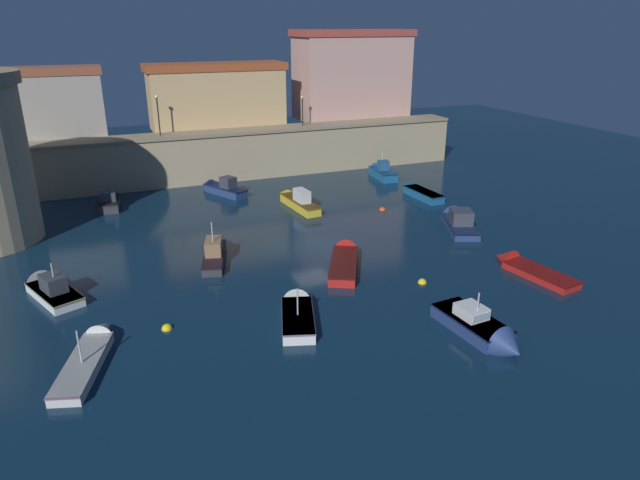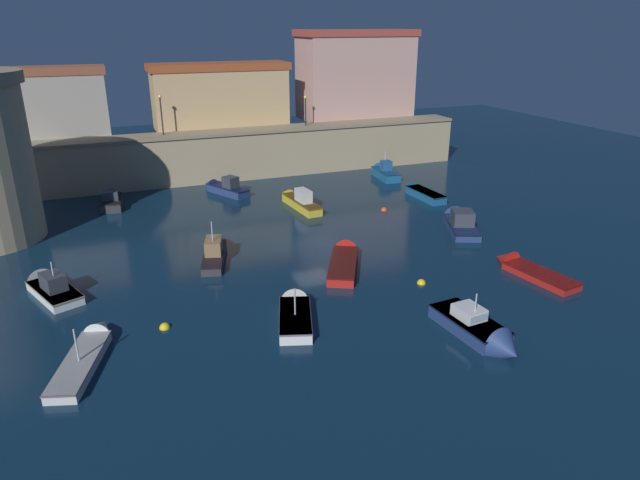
# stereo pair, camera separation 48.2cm
# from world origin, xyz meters

# --- Properties ---
(ground_plane) EXTENTS (110.38, 110.38, 0.00)m
(ground_plane) POSITION_xyz_m (0.00, 0.00, 0.00)
(ground_plane) COLOR #0C2338
(quay_wall) EXTENTS (46.36, 3.35, 4.70)m
(quay_wall) POSITION_xyz_m (0.00, 19.92, 2.36)
(quay_wall) COLOR tan
(quay_wall) RESTS_ON ground
(old_town_backdrop) EXTENTS (42.03, 5.84, 9.31)m
(old_town_backdrop) POSITION_xyz_m (4.31, 23.86, 8.43)
(old_town_backdrop) COLOR #A79E91
(old_town_backdrop) RESTS_ON ground
(quay_lamp_0) EXTENTS (0.32, 0.32, 3.65)m
(quay_lamp_0) POSITION_xyz_m (-7.20, 19.92, 7.10)
(quay_lamp_0) COLOR black
(quay_lamp_0) RESTS_ON quay_wall
(quay_lamp_1) EXTENTS (0.32, 0.32, 2.96)m
(quay_lamp_1) POSITION_xyz_m (6.85, 19.92, 6.70)
(quay_lamp_1) COLOR black
(quay_lamp_1) RESTS_ON quay_wall
(moored_boat_0) EXTENTS (2.95, 6.48, 3.08)m
(moored_boat_0) POSITION_xyz_m (-6.65, 0.51, 0.48)
(moored_boat_0) COLOR #333338
(moored_boat_0) RESTS_ON ground
(moored_boat_1) EXTENTS (3.09, 5.42, 2.51)m
(moored_boat_1) POSITION_xyz_m (-4.41, -9.05, 0.31)
(moored_boat_1) COLOR white
(moored_boat_1) RESTS_ON ground
(moored_boat_2) EXTENTS (3.73, 5.59, 1.98)m
(moored_boat_2) POSITION_xyz_m (-2.92, 15.02, 0.50)
(moored_boat_2) COLOR navy
(moored_boat_2) RESTS_ON ground
(moored_boat_3) EXTENTS (2.46, 6.02, 1.53)m
(moored_boat_3) POSITION_xyz_m (10.61, -9.03, 0.25)
(moored_boat_3) COLOR red
(moored_boat_3) RESTS_ON ground
(moored_boat_4) EXTENTS (4.42, 6.56, 1.50)m
(moored_boat_4) POSITION_xyz_m (0.83, -3.62, 0.33)
(moored_boat_4) COLOR red
(moored_boat_4) RESTS_ON ground
(moored_boat_5) EXTENTS (1.59, 5.73, 1.28)m
(moored_boat_5) POSITION_xyz_m (13.13, 7.60, 0.37)
(moored_boat_5) COLOR #195689
(moored_boat_5) RESTS_ON ground
(moored_boat_6) EXTENTS (1.84, 6.78, 1.94)m
(moored_boat_6) POSITION_xyz_m (2.05, 8.77, 0.52)
(moored_boat_6) COLOR gold
(moored_boat_6) RESTS_ON ground
(moored_boat_7) EXTENTS (2.03, 4.62, 1.88)m
(moored_boat_7) POSITION_xyz_m (-12.50, 14.73, 0.50)
(moored_boat_7) COLOR #333338
(moored_boat_7) RESTS_ON ground
(moored_boat_8) EXTENTS (3.59, 5.55, 2.77)m
(moored_boat_8) POSITION_xyz_m (-16.61, -1.29, 0.41)
(moored_boat_8) COLOR white
(moored_boat_8) RESTS_ON ground
(moored_boat_9) EXTENTS (4.07, 6.49, 2.18)m
(moored_boat_9) POSITION_xyz_m (11.70, -0.36, 0.46)
(moored_boat_9) COLOR navy
(moored_boat_9) RESTS_ON ground
(moored_boat_10) EXTENTS (3.25, 6.57, 2.47)m
(moored_boat_10) POSITION_xyz_m (-14.57, -9.14, 0.27)
(moored_boat_10) COLOR silver
(moored_boat_10) RESTS_ON ground
(moored_boat_11) EXTENTS (2.27, 5.54, 2.72)m
(moored_boat_11) POSITION_xyz_m (3.24, -14.64, 0.44)
(moored_boat_11) COLOR navy
(moored_boat_11) RESTS_ON ground
(moored_boat_12) EXTENTS (1.96, 5.13, 2.97)m
(moored_boat_12) POSITION_xyz_m (13.20, 14.79, 0.52)
(moored_boat_12) COLOR #195689
(moored_boat_12) RESTS_ON ground
(mooring_buoy_0) EXTENTS (0.54, 0.54, 0.54)m
(mooring_buoy_0) POSITION_xyz_m (8.24, 5.09, 0.00)
(mooring_buoy_0) COLOR #EA4C19
(mooring_buoy_0) RESTS_ON ground
(mooring_buoy_1) EXTENTS (0.55, 0.55, 0.55)m
(mooring_buoy_1) POSITION_xyz_m (-10.97, -7.89, 0.00)
(mooring_buoy_1) COLOR yellow
(mooring_buoy_1) RESTS_ON ground
(mooring_buoy_2) EXTENTS (0.53, 0.53, 0.53)m
(mooring_buoy_2) POSITION_xyz_m (3.84, -8.11, 0.00)
(mooring_buoy_2) COLOR yellow
(mooring_buoy_2) RESTS_ON ground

